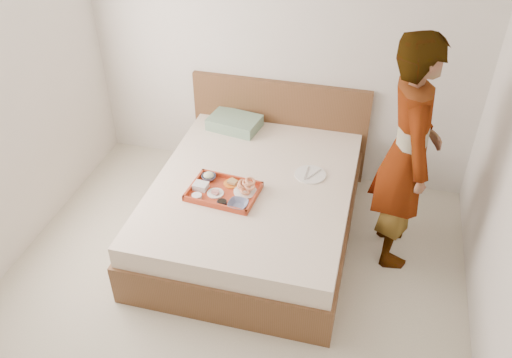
{
  "coord_description": "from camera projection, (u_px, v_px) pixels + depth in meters",
  "views": [
    {
      "loc": [
        0.88,
        -2.26,
        3.1
      ],
      "look_at": [
        0.06,
        0.9,
        0.65
      ],
      "focal_mm": 37.35,
      "sensor_mm": 36.0,
      "label": 1
    }
  ],
  "objects": [
    {
      "name": "bread_plate",
      "position": [
        232.0,
        184.0,
        4.2
      ],
      "size": [
        0.14,
        0.14,
        0.01
      ],
      "primitive_type": "cylinder",
      "rotation": [
        0.0,
        0.0,
        -0.09
      ],
      "color": "orange",
      "rests_on": "tray"
    },
    {
      "name": "salad_bowl",
      "position": [
        209.0,
        177.0,
        4.25
      ],
      "size": [
        0.13,
        0.13,
        0.04
      ],
      "primitive_type": "imported",
      "rotation": [
        0.0,
        0.0,
        -0.09
      ],
      "color": "#191F40",
      "rests_on": "tray"
    },
    {
      "name": "cheese_round",
      "position": [
        197.0,
        196.0,
        4.06
      ],
      "size": [
        0.08,
        0.08,
        0.03
      ],
      "primitive_type": "cylinder",
      "rotation": [
        0.0,
        0.0,
        -0.09
      ],
      "color": "white",
      "rests_on": "tray"
    },
    {
      "name": "headboard",
      "position": [
        279.0,
        127.0,
        5.03
      ],
      "size": [
        1.65,
        0.06,
        0.95
      ],
      "primitive_type": "cube",
      "color": "brown",
      "rests_on": "ground"
    },
    {
      "name": "prawn_plate",
      "position": [
        245.0,
        192.0,
        4.12
      ],
      "size": [
        0.2,
        0.2,
        0.01
      ],
      "primitive_type": "cylinder",
      "rotation": [
        0.0,
        0.0,
        -0.09
      ],
      "color": "white",
      "rests_on": "tray"
    },
    {
      "name": "dinner_plate",
      "position": [
        310.0,
        175.0,
        4.32
      ],
      "size": [
        0.32,
        0.32,
        0.01
      ],
      "primitive_type": "cylinder",
      "rotation": [
        0.0,
        0.0,
        -0.33
      ],
      "color": "white",
      "rests_on": "bed"
    },
    {
      "name": "pillow",
      "position": [
        235.0,
        123.0,
        4.88
      ],
      "size": [
        0.5,
        0.38,
        0.11
      ],
      "primitive_type": "cube",
      "rotation": [
        0.0,
        0.0,
        -0.17
      ],
      "color": "gray",
      "rests_on": "bed"
    },
    {
      "name": "tray",
      "position": [
        224.0,
        191.0,
        4.11
      ],
      "size": [
        0.56,
        0.43,
        0.05
      ],
      "primitive_type": "cube",
      "rotation": [
        0.0,
        0.0,
        -0.09
      ],
      "color": "#AF3912",
      "rests_on": "bed"
    },
    {
      "name": "bed",
      "position": [
        253.0,
        208.0,
        4.4
      ],
      "size": [
        1.65,
        2.0,
        0.53
      ],
      "primitive_type": "cube",
      "color": "brown",
      "rests_on": "ground"
    },
    {
      "name": "person",
      "position": [
        407.0,
        155.0,
        3.85
      ],
      "size": [
        0.56,
        0.75,
        1.86
      ],
      "primitive_type": "imported",
      "rotation": [
        0.0,
        0.0,
        1.76
      ],
      "color": "white",
      "rests_on": "ground"
    },
    {
      "name": "meat_plate",
      "position": [
        215.0,
        193.0,
        4.1
      ],
      "size": [
        0.14,
        0.14,
        0.01
      ],
      "primitive_type": "cylinder",
      "rotation": [
        0.0,
        0.0,
        -0.09
      ],
      "color": "white",
      "rests_on": "tray"
    },
    {
      "name": "sauce_dish",
      "position": [
        222.0,
        203.0,
        3.99
      ],
      "size": [
        0.08,
        0.08,
        0.03
      ],
      "primitive_type": "cylinder",
      "rotation": [
        0.0,
        0.0,
        -0.09
      ],
      "color": "black",
      "rests_on": "tray"
    },
    {
      "name": "navy_bowl_big",
      "position": [
        238.0,
        204.0,
        3.97
      ],
      "size": [
        0.16,
        0.16,
        0.04
      ],
      "primitive_type": "imported",
      "rotation": [
        0.0,
        0.0,
        -0.09
      ],
      "color": "#191F40",
      "rests_on": "tray"
    },
    {
      "name": "ground",
      "position": [
        216.0,
        324.0,
        3.79
      ],
      "size": [
        3.5,
        4.0,
        0.01
      ],
      "primitive_type": "cube",
      "color": "beige",
      "rests_on": "ground"
    },
    {
      "name": "wall_back",
      "position": [
        281.0,
        43.0,
        4.56
      ],
      "size": [
        3.5,
        0.01,
        2.6
      ],
      "primitive_type": "cube",
      "color": "silver",
      "rests_on": "ground"
    },
    {
      "name": "plastic_tub",
      "position": [
        201.0,
        186.0,
        4.14
      ],
      "size": [
        0.12,
        0.1,
        0.05
      ],
      "primitive_type": "cube",
      "rotation": [
        0.0,
        0.0,
        -0.09
      ],
      "color": "silver",
      "rests_on": "tray"
    }
  ]
}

